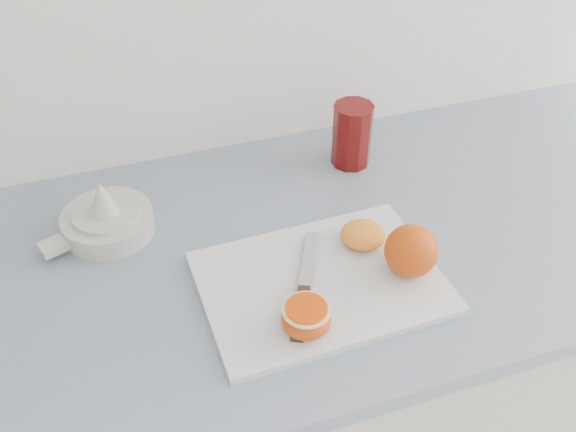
{
  "coord_description": "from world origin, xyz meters",
  "views": [
    {
      "loc": [
        -0.14,
        0.98,
        1.59
      ],
      "look_at": [
        0.09,
        1.68,
        0.96
      ],
      "focal_mm": 40.0,
      "sensor_mm": 36.0,
      "label": 1
    }
  ],
  "objects_px": {
    "red_tumbler": "(352,137)",
    "counter": "(274,406)",
    "citrus_juicer": "(106,219)",
    "cutting_board": "(321,282)",
    "half_orange": "(306,318)"
  },
  "relations": [
    {
      "from": "counter",
      "to": "half_orange",
      "type": "height_order",
      "value": "half_orange"
    },
    {
      "from": "citrus_juicer",
      "to": "red_tumbler",
      "type": "relative_size",
      "value": 1.54
    },
    {
      "from": "counter",
      "to": "red_tumbler",
      "type": "relative_size",
      "value": 21.81
    },
    {
      "from": "citrus_juicer",
      "to": "cutting_board",
      "type": "bearing_deg",
      "value": -38.07
    },
    {
      "from": "counter",
      "to": "half_orange",
      "type": "relative_size",
      "value": 38.24
    },
    {
      "from": "half_orange",
      "to": "citrus_juicer",
      "type": "relative_size",
      "value": 0.37
    },
    {
      "from": "counter",
      "to": "red_tumbler",
      "type": "distance_m",
      "value": 0.57
    },
    {
      "from": "red_tumbler",
      "to": "counter",
      "type": "bearing_deg",
      "value": -140.49
    },
    {
      "from": "cutting_board",
      "to": "red_tumbler",
      "type": "xyz_separation_m",
      "value": [
        0.17,
        0.28,
        0.05
      ]
    },
    {
      "from": "half_orange",
      "to": "cutting_board",
      "type": "bearing_deg",
      "value": 56.73
    },
    {
      "from": "counter",
      "to": "citrus_juicer",
      "type": "distance_m",
      "value": 0.54
    },
    {
      "from": "citrus_juicer",
      "to": "red_tumbler",
      "type": "height_order",
      "value": "red_tumbler"
    },
    {
      "from": "cutting_board",
      "to": "red_tumbler",
      "type": "distance_m",
      "value": 0.33
    },
    {
      "from": "cutting_board",
      "to": "citrus_juicer",
      "type": "distance_m",
      "value": 0.36
    },
    {
      "from": "cutting_board",
      "to": "half_orange",
      "type": "distance_m",
      "value": 0.1
    }
  ]
}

